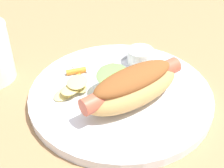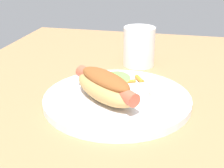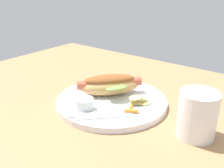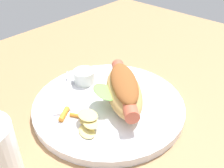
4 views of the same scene
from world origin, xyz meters
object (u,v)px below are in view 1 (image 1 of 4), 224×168
(fork, at_px, (116,59))
(carrot_garnish, at_px, (77,73))
(plate, at_px, (121,95))
(chips_pile, at_px, (72,88))
(knife, at_px, (105,57))
(hot_dog, at_px, (133,86))
(sauce_ramekin, at_px, (140,57))

(fork, bearing_deg, carrot_garnish, 179.13)
(plate, distance_m, chips_pile, 0.08)
(plate, height_order, knife, knife)
(fork, distance_m, chips_pile, 0.12)
(plate, distance_m, carrot_garnish, 0.09)
(fork, height_order, carrot_garnish, carrot_garnish)
(knife, bearing_deg, fork, -53.14)
(chips_pile, bearing_deg, hot_dog, -179.08)
(plate, distance_m, fork, 0.09)
(hot_dog, bearing_deg, sauce_ramekin, 42.92)
(fork, xyz_separation_m, carrot_garnish, (0.06, 0.06, 0.00))
(sauce_ramekin, bearing_deg, knife, -2.43)
(sauce_ramekin, relative_size, fork, 0.42)
(knife, distance_m, carrot_garnish, 0.07)
(plate, relative_size, fork, 2.65)
(chips_pile, bearing_deg, plate, -164.42)
(hot_dog, height_order, knife, hot_dog)
(hot_dog, bearing_deg, plate, 89.60)
(fork, relative_size, carrot_garnish, 2.89)
(knife, xyz_separation_m, chips_pile, (0.03, 0.11, 0.01))
(sauce_ramekin, bearing_deg, plate, 78.36)
(sauce_ramekin, relative_size, chips_pile, 0.78)
(plate, relative_size, carrot_garnish, 7.67)
(sauce_ramekin, xyz_separation_m, chips_pile, (0.09, 0.11, -0.00))
(knife, bearing_deg, plate, -108.24)
(plate, bearing_deg, carrot_garnish, -19.33)
(plate, xyz_separation_m, carrot_garnish, (0.08, -0.03, 0.01))
(fork, xyz_separation_m, chips_pile, (0.05, 0.11, 0.01))
(sauce_ramekin, xyz_separation_m, fork, (0.04, 0.00, -0.01))
(knife, bearing_deg, hot_dog, -103.61)
(plate, relative_size, sauce_ramekin, 6.32)
(hot_dog, height_order, chips_pile, hot_dog)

